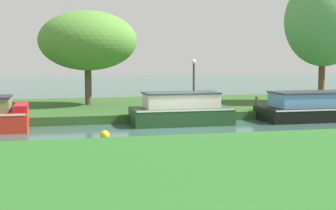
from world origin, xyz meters
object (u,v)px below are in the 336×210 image
Objects in this scene: willow_tree_centre at (324,21)px; channel_buoy at (105,135)px; forest_cruiser at (181,110)px; mooring_post_near at (256,103)px; lamp_post at (194,78)px; black_narrowboat at (322,107)px; willow_tree_left at (88,41)px.

willow_tree_centre reaches higher than channel_buoy.
forest_cruiser reaches higher than mooring_post_near.
forest_cruiser is 5.10m from channel_buoy.
lamp_post reaches higher than forest_cruiser.
black_narrowboat is at bearing -120.82° from willow_tree_centre.
willow_tree_left is at bearing 151.59° from black_narrowboat.
willow_tree_centre reaches higher than willow_tree_left.
mooring_post_near is at bearing 153.27° from black_narrowboat.
willow_tree_left is 14.82× the size of channel_buoy.
channel_buoy is at bearing -90.85° from willow_tree_left.
forest_cruiser is at bearing -57.78° from willow_tree_left.
black_narrowboat is at bearing 17.03° from channel_buoy.
forest_cruiser is at bearing 41.26° from channel_buoy.
willow_tree_centre is 7.49m from mooring_post_near.
lamp_post is 3.74× the size of mooring_post_near.
channel_buoy is (-10.94, -3.35, -0.42)m from black_narrowboat.
black_narrowboat is 6.71m from willow_tree_centre.
willow_tree_left reaches higher than lamp_post.
willow_tree_centre is at bearing -6.64° from willow_tree_left.
willow_tree_left reaches higher than black_narrowboat.
willow_tree_left is 9.93m from channel_buoy.
willow_tree_left is at bearing 151.01° from mooring_post_near.
willow_tree_centre reaches higher than black_narrowboat.
willow_tree_left is at bearing 89.15° from channel_buoy.
channel_buoy is (-0.14, -9.20, -3.74)m from willow_tree_left.
mooring_post_near is at bearing -152.01° from willow_tree_centre.
lamp_post reaches higher than channel_buoy.
forest_cruiser is 6.69× the size of mooring_post_near.
mooring_post_near is at bearing 18.37° from forest_cruiser.
forest_cruiser is 2.79m from lamp_post.
forest_cruiser is 0.85× the size of willow_tree_left.
lamp_post reaches higher than mooring_post_near.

